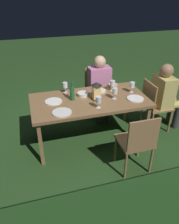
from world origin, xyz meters
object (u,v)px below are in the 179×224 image
object	(u,v)px
person_in_mustard	(166,94)
lantern_centerpiece	(96,90)
chair_side_left_a	(97,89)
plate_a	(135,99)
bowl_bread	(83,94)
plate_c	(62,112)
dining_table	(90,103)
wine_glass_c	(99,100)
person_in_pink	(100,85)
green_bottle_on_table	(72,93)
wine_glass_b	(113,84)
chair_head_near	(154,104)
plate_d	(99,91)
plate_b	(53,101)
wine_glass_d	(132,85)
chair_side_right_a	(137,141)
wine_glass_a	(115,91)
wine_glass_e	(65,86)
bowl_olives	(113,85)

from	to	relation	value
person_in_mustard	lantern_centerpiece	distance (m)	1.23
chair_side_left_a	plate_a	size ratio (longest dim) A/B	3.58
bowl_bread	lantern_centerpiece	bearing A→B (deg)	134.22
chair_side_left_a	plate_c	xyz separation A→B (m)	(0.85, 1.11, 0.25)
dining_table	wine_glass_c	bearing A→B (deg)	99.09
person_in_pink	green_bottle_on_table	xyz separation A→B (m)	(0.63, 0.58, 0.20)
dining_table	person_in_pink	distance (m)	0.74
wine_glass_b	chair_head_near	bearing A→B (deg)	164.15
chair_side_left_a	plate_d	world-z (taller)	chair_side_left_a
plate_b	bowl_bread	distance (m)	0.47
wine_glass_d	plate_d	world-z (taller)	wine_glass_d
chair_side_right_a	bowl_bread	size ratio (longest dim) A/B	5.18
plate_d	chair_side_right_a	bearing A→B (deg)	98.58
wine_glass_a	wine_glass_b	size ratio (longest dim) A/B	1.00
chair_side_left_a	wine_glass_b	xyz separation A→B (m)	(-0.05, 0.64, 0.36)
plate_c	dining_table	bearing A→B (deg)	-148.71
dining_table	person_in_mustard	distance (m)	1.30
wine_glass_e	plate_b	xyz separation A→B (m)	(0.23, 0.26, -0.11)
plate_b	bowl_olives	bearing A→B (deg)	-165.51
wine_glass_d	plate_b	size ratio (longest dim) A/B	0.69
dining_table	wine_glass_a	xyz separation A→B (m)	(-0.36, 0.09, 0.17)
plate_d	wine_glass_e	bearing A→B (deg)	-10.64
chair_side_left_a	plate_a	xyz separation A→B (m)	(-0.27, 1.01, 0.25)
person_in_mustard	wine_glass_d	world-z (taller)	person_in_mustard
green_bottle_on_table	wine_glass_a	xyz separation A→B (m)	(-0.60, 0.14, 0.01)
lantern_centerpiece	wine_glass_d	size ratio (longest dim) A/B	1.57
chair_head_near	chair_side_right_a	distance (m)	1.10
plate_c	plate_d	xyz separation A→B (m)	(-0.69, -0.51, 0.00)
wine_glass_b	plate_c	size ratio (longest dim) A/B	0.66
wine_glass_a	plate_c	size ratio (longest dim) A/B	0.66
chair_side_left_a	plate_c	bearing A→B (deg)	52.74
person_in_pink	lantern_centerpiece	distance (m)	0.76
person_in_mustard	plate_c	world-z (taller)	person_in_mustard
green_bottle_on_table	wine_glass_e	world-z (taller)	green_bottle_on_table
wine_glass_e	bowl_olives	bearing A→B (deg)	-179.92
person_in_mustard	plate_b	bearing A→B (deg)	-1.96
wine_glass_d	bowl_bread	world-z (taller)	wine_glass_d
wine_glass_a	plate_a	distance (m)	0.33
wine_glass_b	plate_a	bearing A→B (deg)	120.43
bowl_bread	plate_b	bearing A→B (deg)	9.97
wine_glass_e	chair_side_right_a	bearing A→B (deg)	120.49
plate_c	wine_glass_d	bearing A→B (deg)	-164.31
lantern_centerpiece	plate_a	size ratio (longest dim) A/B	1.09
wine_glass_d	plate_c	bearing A→B (deg)	15.69
chair_side_right_a	wine_glass_c	bearing A→B (deg)	-58.22
wine_glass_a	bowl_olives	world-z (taller)	wine_glass_a
bowl_olives	wine_glass_a	bearing A→B (deg)	71.56
plate_a	bowl_olives	bearing A→B (deg)	-73.06
chair_side_left_a	wine_glass_d	bearing A→B (deg)	111.67
chair_head_near	wine_glass_d	size ratio (longest dim) A/B	5.15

